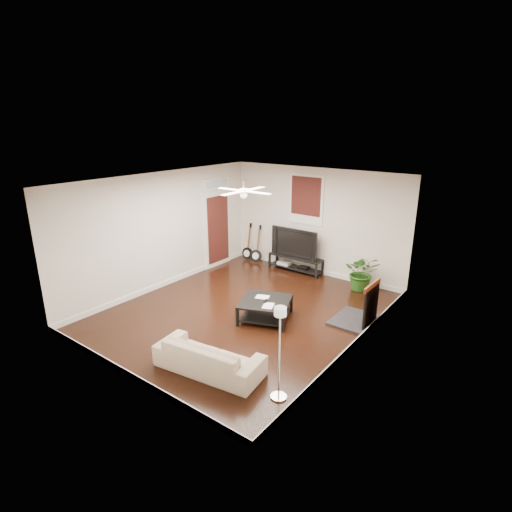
{
  "coord_description": "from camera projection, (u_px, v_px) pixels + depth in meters",
  "views": [
    {
      "loc": [
        4.99,
        -6.23,
        3.9
      ],
      "look_at": [
        0.0,
        0.4,
        1.15
      ],
      "focal_mm": 28.61,
      "sensor_mm": 36.0,
      "label": 1
    }
  ],
  "objects": [
    {
      "name": "guitar_left",
      "position": [
        247.0,
        242.0,
        11.91
      ],
      "size": [
        0.36,
        0.27,
        1.1
      ],
      "primitive_type": null,
      "rotation": [
        0.0,
        0.0,
        0.09
      ],
      "color": "black",
      "rests_on": "floor"
    },
    {
      "name": "coffee_table",
      "position": [
        265.0,
        310.0,
        8.41
      ],
      "size": [
        1.27,
        1.27,
        0.41
      ],
      "primitive_type": "cube",
      "rotation": [
        0.0,
        0.0,
        0.37
      ],
      "color": "black",
      "rests_on": "floor"
    },
    {
      "name": "window_back",
      "position": [
        306.0,
        200.0,
        10.61
      ],
      "size": [
        1.0,
        0.06,
        1.3
      ],
      "primitive_type": "cube",
      "color": "#39110F",
      "rests_on": "wall_back"
    },
    {
      "name": "door_left",
      "position": [
        217.0,
        222.0,
        11.25
      ],
      "size": [
        0.08,
        1.0,
        2.5
      ],
      "primitive_type": "cube",
      "color": "white",
      "rests_on": "wall_left"
    },
    {
      "name": "tv_stand",
      "position": [
        295.0,
        264.0,
        11.1
      ],
      "size": [
        1.52,
        0.41,
        0.43
      ],
      "primitive_type": "cube",
      "color": "black",
      "rests_on": "floor"
    },
    {
      "name": "brick_accent",
      "position": [
        380.0,
        260.0,
        7.7
      ],
      "size": [
        0.02,
        2.2,
        2.8
      ],
      "primitive_type": "cube",
      "color": "brown",
      "rests_on": "floor"
    },
    {
      "name": "guitar_right",
      "position": [
        256.0,
        244.0,
        11.69
      ],
      "size": [
        0.38,
        0.3,
        1.1
      ],
      "primitive_type": null,
      "rotation": [
        0.0,
        0.0,
        0.2
      ],
      "color": "black",
      "rests_on": "floor"
    },
    {
      "name": "potted_plant",
      "position": [
        362.0,
        272.0,
        9.77
      ],
      "size": [
        1.03,
        0.97,
        0.91
      ],
      "primitive_type": "imported",
      "rotation": [
        0.0,
        0.0,
        0.41
      ],
      "color": "#225518",
      "rests_on": "floor"
    },
    {
      "name": "fireplace",
      "position": [
        362.0,
        302.0,
        8.16
      ],
      "size": [
        0.8,
        1.1,
        0.92
      ],
      "primitive_type": "cube",
      "color": "black",
      "rests_on": "floor"
    },
    {
      "name": "ceiling_fan",
      "position": [
        244.0,
        191.0,
        7.98
      ],
      "size": [
        1.24,
        1.24,
        0.32
      ],
      "primitive_type": null,
      "color": "white",
      "rests_on": "ceiling"
    },
    {
      "name": "sofa",
      "position": [
        209.0,
        356.0,
        6.64
      ],
      "size": [
        1.9,
        0.96,
        0.53
      ],
      "primitive_type": "imported",
      "rotation": [
        0.0,
        0.0,
        3.28
      ],
      "color": "tan",
      "rests_on": "floor"
    },
    {
      "name": "floor_lamp",
      "position": [
        279.0,
        354.0,
        5.82
      ],
      "size": [
        0.28,
        0.28,
        1.48
      ],
      "primitive_type": null,
      "rotation": [
        0.0,
        0.0,
        0.14
      ],
      "color": "white",
      "rests_on": "floor"
    },
    {
      "name": "room",
      "position": [
        244.0,
        249.0,
        8.36
      ],
      "size": [
        5.01,
        6.01,
        2.81
      ],
      "color": "black",
      "rests_on": "ground"
    },
    {
      "name": "tv",
      "position": [
        297.0,
        242.0,
        10.92
      ],
      "size": [
        1.37,
        0.18,
        0.79
      ],
      "primitive_type": "imported",
      "color": "black",
      "rests_on": "tv_stand"
    }
  ]
}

